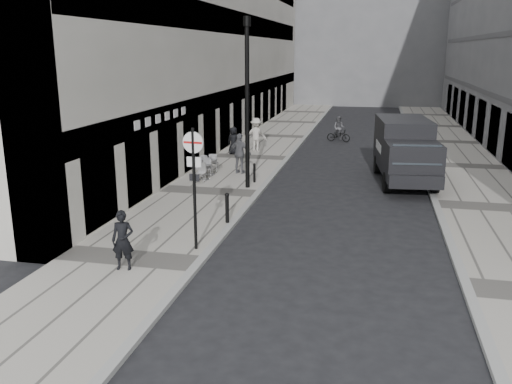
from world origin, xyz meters
TOP-DOWN VIEW (x-y plane):
  - ground at (0.00, 0.00)m, footprint 120.00×120.00m
  - sidewalk at (-2.00, 18.00)m, footprint 4.00×60.00m
  - far_sidewalk at (9.00, 18.00)m, footprint 4.00×60.00m
  - building_far at (1.50, 56.00)m, footprint 24.00×16.00m
  - walking_man at (-1.77, 1.92)m, footprint 0.65×0.48m
  - sign_post at (-0.39, 3.78)m, footprint 0.61×0.12m
  - lamppost at (-0.60, 11.28)m, footprint 0.31×0.31m
  - bollard_near at (-0.51, 12.22)m, footprint 0.11×0.11m
  - bollard_far at (-0.15, 6.38)m, footprint 0.13×0.13m
  - panel_van at (5.92, 14.22)m, footprint 2.79×6.08m
  - cyclist at (2.29, 24.86)m, footprint 1.61×0.84m
  - pedestrian_a at (-1.56, 13.83)m, footprint 1.18×0.65m
  - pedestrian_b at (-2.11, 19.89)m, footprint 1.24×0.74m
  - pedestrian_c at (-3.10, 18.49)m, footprint 0.84×0.66m
  - cafe_table_near at (-3.27, 13.14)m, footprint 0.66×1.49m
  - cafe_table_mid at (-2.80, 12.24)m, footprint 0.66×1.50m
  - cafe_table_far at (-2.85, 13.26)m, footprint 0.70×1.57m

SIDE VIEW (x-z plane):
  - ground at x=0.00m, z-range 0.00..0.00m
  - sidewalk at x=-2.00m, z-range 0.00..0.12m
  - far_sidewalk at x=9.00m, z-range 0.00..0.12m
  - bollard_near at x=-0.51m, z-range 0.12..0.92m
  - cafe_table_near at x=-3.27m, z-range 0.13..0.97m
  - cafe_table_mid at x=-2.80m, z-range 0.13..0.98m
  - cafe_table_far at x=-2.85m, z-range 0.13..1.02m
  - bollard_far at x=-0.15m, z-range 0.12..1.09m
  - cyclist at x=2.29m, z-range -0.18..1.47m
  - pedestrian_c at x=-3.10m, z-range 0.12..1.65m
  - walking_man at x=-1.77m, z-range 0.12..1.73m
  - pedestrian_b at x=-2.11m, z-range 0.12..2.01m
  - pedestrian_a at x=-1.56m, z-range 0.12..2.02m
  - panel_van at x=5.92m, z-range 0.17..2.95m
  - sign_post at x=-0.39m, z-range 0.62..4.18m
  - lamppost at x=-0.60m, z-range 0.51..7.46m
  - building_far at x=1.50m, z-range 0.00..22.00m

